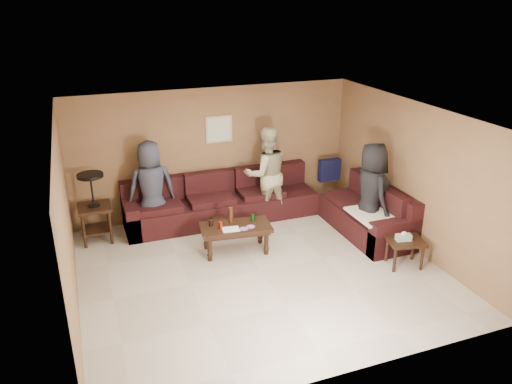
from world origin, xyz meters
The scene contains 10 objects.
room centered at (0.00, 0.00, 1.66)m, with size 5.60×5.50×2.50m.
sectional_sofa centered at (0.81, 1.52, 0.33)m, with size 4.65×2.90×0.97m.
coffee_table centered at (-0.16, 0.74, 0.41)m, with size 1.24×0.73×0.77m.
end_table_left centered at (-2.34, 2.00, 0.66)m, with size 0.55×0.55×1.26m.
side_table_right centered at (2.24, -0.65, 0.40)m, with size 0.65×0.58×0.61m.
waste_bin centered at (-0.21, 1.48, 0.16)m, with size 0.27×0.27×0.32m, color black.
wall_art centered at (0.10, 2.48, 1.70)m, with size 0.52×0.04×0.52m.
person_left centered at (-1.32, 2.01, 0.87)m, with size 0.85×0.55×1.73m, color #2D313F.
person_middle centered at (0.83, 1.85, 0.91)m, with size 0.89×0.69×1.83m, color tan.
person_right centered at (2.21, 0.38, 0.89)m, with size 0.87×0.57×1.78m, color black.
Camera 1 is at (-2.47, -6.46, 4.14)m, focal length 35.00 mm.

